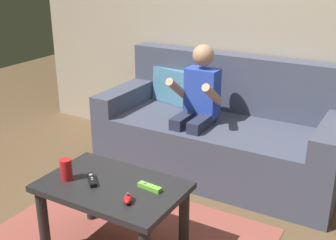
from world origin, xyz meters
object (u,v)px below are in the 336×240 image
object	(u,v)px
person_seated_on_couch	(197,105)
nunchuk_red	(128,199)
couch	(220,134)
game_remote_black_near_edge	(92,180)
game_remote_lime_far_corner	(150,187)
soda_can	(66,170)
coffee_table	(113,198)

from	to	relation	value
person_seated_on_couch	nunchuk_red	world-z (taller)	person_seated_on_couch
couch	nunchuk_red	world-z (taller)	couch
game_remote_black_near_edge	game_remote_lime_far_corner	bearing A→B (deg)	16.47
couch	game_remote_lime_far_corner	size ratio (longest dim) A/B	12.93
game_remote_black_near_edge	soda_can	bearing A→B (deg)	-162.00
soda_can	game_remote_black_near_edge	bearing A→B (deg)	18.00
game_remote_lime_far_corner	person_seated_on_couch	bearing A→B (deg)	102.76
game_remote_black_near_edge	game_remote_lime_far_corner	world-z (taller)	same
person_seated_on_couch	game_remote_lime_far_corner	world-z (taller)	person_seated_on_couch
person_seated_on_couch	coffee_table	size ratio (longest dim) A/B	1.29
coffee_table	couch	bearing A→B (deg)	85.62
couch	person_seated_on_couch	bearing A→B (deg)	-122.45
couch	nunchuk_red	size ratio (longest dim) A/B	18.47
nunchuk_red	game_remote_lime_far_corner	distance (m)	0.17
nunchuk_red	game_remote_lime_far_corner	bearing A→B (deg)	81.61
game_remote_lime_far_corner	nunchuk_red	bearing A→B (deg)	-98.39
coffee_table	soda_can	distance (m)	0.30
nunchuk_red	soda_can	world-z (taller)	soda_can
soda_can	game_remote_lime_far_corner	bearing A→B (deg)	16.95
game_remote_lime_far_corner	game_remote_black_near_edge	bearing A→B (deg)	-163.53
nunchuk_red	soda_can	bearing A→B (deg)	176.51
person_seated_on_couch	couch	bearing A→B (deg)	57.55
coffee_table	person_seated_on_couch	bearing A→B (deg)	91.23
person_seated_on_couch	coffee_table	world-z (taller)	person_seated_on_couch
couch	game_remote_black_near_edge	world-z (taller)	couch
game_remote_black_near_edge	nunchuk_red	bearing A→B (deg)	-13.91
person_seated_on_couch	nunchuk_red	distance (m)	1.20
person_seated_on_couch	game_remote_black_near_edge	world-z (taller)	person_seated_on_couch
person_seated_on_couch	nunchuk_red	xyz separation A→B (m)	(0.21, -1.18, -0.11)
nunchuk_red	game_remote_lime_far_corner	xyz separation A→B (m)	(0.02, 0.17, -0.01)
person_seated_on_couch	coffee_table	bearing A→B (deg)	-88.77
couch	game_remote_black_near_edge	bearing A→B (deg)	-99.03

